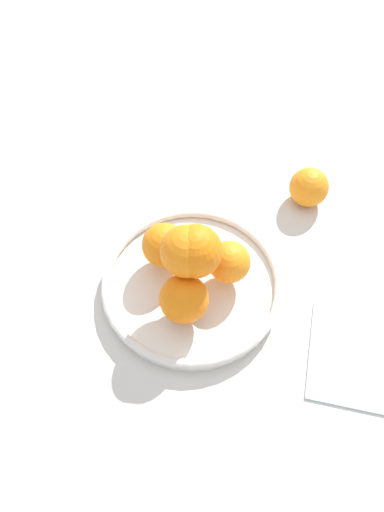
% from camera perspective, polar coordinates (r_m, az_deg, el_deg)
% --- Properties ---
extents(ground_plane, '(4.00, 4.00, 0.00)m').
position_cam_1_polar(ground_plane, '(0.88, 0.00, -3.76)').
color(ground_plane, beige).
extents(fruit_bowl, '(0.31, 0.31, 0.03)m').
position_cam_1_polar(fruit_bowl, '(0.86, 0.00, -3.23)').
color(fruit_bowl, silver).
rests_on(fruit_bowl, ground_plane).
extents(orange_pile, '(0.18, 0.18, 0.15)m').
position_cam_1_polar(orange_pile, '(0.79, -0.20, -0.60)').
color(orange_pile, orange).
rests_on(orange_pile, fruit_bowl).
extents(stray_orange, '(0.08, 0.08, 0.08)m').
position_cam_1_polar(stray_orange, '(0.99, 13.21, 7.66)').
color(stray_orange, orange).
rests_on(stray_orange, ground_plane).
extents(napkin_folded, '(0.20, 0.20, 0.01)m').
position_cam_1_polar(napkin_folded, '(0.86, 18.94, -10.98)').
color(napkin_folded, silver).
rests_on(napkin_folded, ground_plane).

